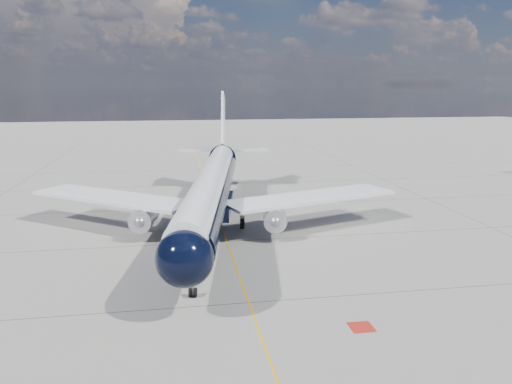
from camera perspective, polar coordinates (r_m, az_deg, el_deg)
ground at (r=70.90m, az=-5.15°, el=-0.74°), size 320.00×320.00×0.00m
taxiway_centerline at (r=66.05m, az=-4.80°, el=-1.70°), size 0.16×160.00×0.01m
red_marking at (r=35.08m, az=11.95°, el=-14.87°), size 1.60×1.60×0.01m
main_airliner at (r=55.48m, az=-5.07°, el=0.51°), size 41.79×51.35×14.88m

